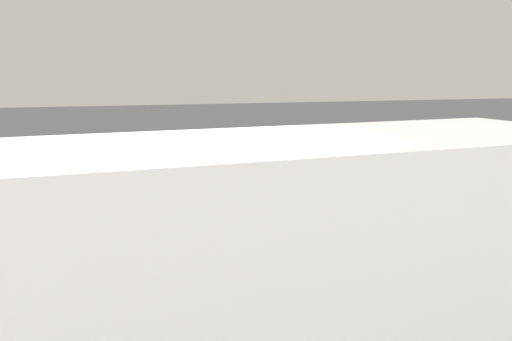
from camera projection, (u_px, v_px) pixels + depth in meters
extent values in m
cube|color=#E0D14C|center=(459.00, 327.00, 6.46)|extent=(28.00, 0.16, 0.01)
cube|color=white|center=(317.00, 244.00, 5.06)|extent=(5.37, 2.48, 1.82)
cube|color=black|center=(56.00, 223.00, 4.18)|extent=(0.33, 1.85, 0.80)
cylinder|color=black|center=(91.00, 334.00, 5.43)|extent=(0.78, 0.33, 0.76)
cylinder|color=black|center=(410.00, 280.00, 6.80)|extent=(0.78, 0.33, 0.76)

